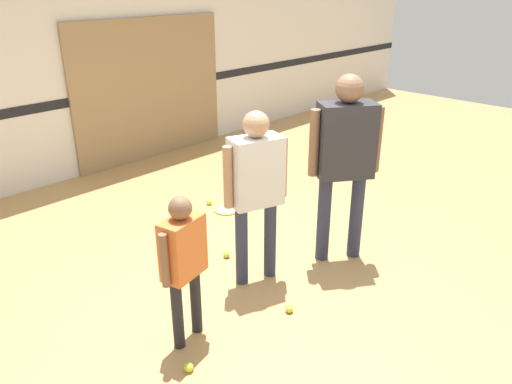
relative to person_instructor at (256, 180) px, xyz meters
name	(u,v)px	position (x,y,z in m)	size (l,w,h in m)	color
ground_plane	(278,270)	(0.23, -0.06, -0.96)	(16.00, 16.00, 0.00)	tan
wall_back	(69,56)	(0.23, 3.54, 0.63)	(16.00, 0.07, 3.20)	silver
wall_panel	(151,90)	(1.38, 3.48, 0.05)	(2.51, 0.05, 2.01)	#9E7F56
person_instructor	(256,180)	(0.00, 0.00, 0.00)	(0.56, 0.37, 1.55)	#2D334C
person_student_left	(183,255)	(-0.95, -0.20, -0.23)	(0.44, 0.25, 1.18)	#232328
person_student_right	(345,150)	(0.83, -0.31, 0.14)	(0.57, 0.51, 1.78)	#2D334C
racket_spare_on_floor	(228,209)	(0.80, 1.23, -0.95)	(0.52, 0.46, 0.03)	#C6D838
tennis_ball_near_instructor	(289,309)	(-0.17, -0.55, -0.93)	(0.07, 0.07, 0.07)	#CCE038
tennis_ball_by_spare_racket	(209,202)	(0.74, 1.51, -0.93)	(0.07, 0.07, 0.07)	#CCE038
tennis_ball_stray_left	(189,367)	(-1.17, -0.48, -0.93)	(0.07, 0.07, 0.07)	#CCE038
tennis_ball_stray_right	(226,255)	(0.06, 0.46, -0.93)	(0.07, 0.07, 0.07)	#CCE038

